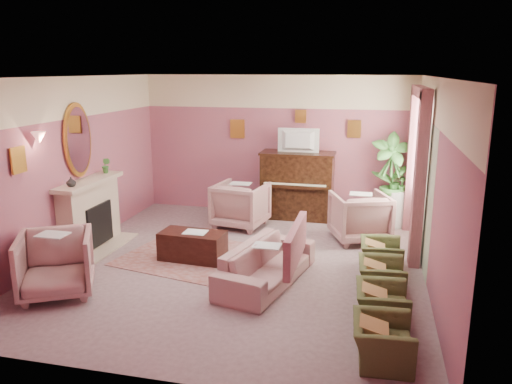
% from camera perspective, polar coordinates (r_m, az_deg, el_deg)
% --- Properties ---
extents(floor, '(5.50, 6.00, 0.01)m').
position_cam_1_polar(floor, '(7.72, -2.13, -8.26)').
color(floor, gray).
rests_on(floor, ground).
extents(ceiling, '(5.50, 6.00, 0.01)m').
position_cam_1_polar(ceiling, '(7.15, -2.33, 13.00)').
color(ceiling, silver).
rests_on(ceiling, wall_back).
extents(wall_back, '(5.50, 0.02, 2.80)m').
position_cam_1_polar(wall_back, '(10.19, 2.30, 5.35)').
color(wall_back, '#814F6E').
rests_on(wall_back, floor).
extents(wall_front, '(5.50, 0.02, 2.80)m').
position_cam_1_polar(wall_front, '(4.59, -12.31, -5.61)').
color(wall_front, '#814F6E').
rests_on(wall_front, floor).
extents(wall_left, '(0.02, 6.00, 2.80)m').
position_cam_1_polar(wall_left, '(8.46, -20.50, 2.72)').
color(wall_left, '#814F6E').
rests_on(wall_left, floor).
extents(wall_right, '(0.02, 6.00, 2.80)m').
position_cam_1_polar(wall_right, '(7.10, 19.69, 0.79)').
color(wall_right, '#814F6E').
rests_on(wall_right, floor).
extents(picture_rail_band, '(5.50, 0.01, 0.65)m').
position_cam_1_polar(picture_rail_band, '(10.07, 2.35, 11.39)').
color(picture_rail_band, beige).
rests_on(picture_rail_band, wall_back).
extents(stripe_panel, '(0.01, 3.00, 2.15)m').
position_cam_1_polar(stripe_panel, '(8.43, 18.51, 0.59)').
color(stripe_panel, '#B3C2A0').
rests_on(stripe_panel, wall_right).
extents(fireplace_surround, '(0.30, 1.40, 1.10)m').
position_cam_1_polar(fireplace_surround, '(8.73, -18.44, -2.53)').
color(fireplace_surround, '#C5AF95').
rests_on(fireplace_surround, floor).
extents(fireplace_inset, '(0.18, 0.72, 0.68)m').
position_cam_1_polar(fireplace_inset, '(8.72, -17.80, -3.53)').
color(fireplace_inset, black).
rests_on(fireplace_inset, floor).
extents(fire_ember, '(0.06, 0.54, 0.10)m').
position_cam_1_polar(fire_ember, '(8.75, -17.49, -4.68)').
color(fire_ember, '#EB5925').
rests_on(fire_ember, floor).
extents(mantel_shelf, '(0.40, 1.55, 0.07)m').
position_cam_1_polar(mantel_shelf, '(8.58, -18.56, 1.11)').
color(mantel_shelf, '#C5AF95').
rests_on(mantel_shelf, fireplace_surround).
extents(hearth, '(0.55, 1.50, 0.02)m').
position_cam_1_polar(hearth, '(8.79, -17.05, -6.00)').
color(hearth, '#C5AF95').
rests_on(hearth, floor).
extents(mirror_frame, '(0.04, 0.72, 1.20)m').
position_cam_1_polar(mirror_frame, '(8.54, -19.71, 5.61)').
color(mirror_frame, '#BF862E').
rests_on(mirror_frame, wall_left).
extents(mirror_glass, '(0.01, 0.60, 1.06)m').
position_cam_1_polar(mirror_glass, '(8.52, -19.57, 5.61)').
color(mirror_glass, silver).
rests_on(mirror_glass, wall_left).
extents(sconce_shade, '(0.20, 0.20, 0.16)m').
position_cam_1_polar(sconce_shade, '(7.61, -23.57, 5.72)').
color(sconce_shade, '#FF9D8B').
rests_on(sconce_shade, wall_left).
extents(piano, '(1.40, 0.60, 1.30)m').
position_cam_1_polar(piano, '(9.93, 4.73, 0.68)').
color(piano, black).
rests_on(piano, floor).
extents(piano_keyshelf, '(1.30, 0.12, 0.06)m').
position_cam_1_polar(piano_keyshelf, '(9.58, 4.43, 0.63)').
color(piano_keyshelf, black).
rests_on(piano_keyshelf, piano).
extents(piano_keys, '(1.20, 0.08, 0.02)m').
position_cam_1_polar(piano_keys, '(9.57, 4.43, 0.86)').
color(piano_keys, beige).
rests_on(piano_keys, piano).
extents(piano_top, '(1.45, 0.65, 0.04)m').
position_cam_1_polar(piano_top, '(9.81, 4.81, 4.44)').
color(piano_top, black).
rests_on(piano_top, piano).
extents(television, '(0.80, 0.12, 0.48)m').
position_cam_1_polar(television, '(9.71, 4.80, 6.08)').
color(television, black).
rests_on(television, piano).
extents(print_back_left, '(0.30, 0.03, 0.38)m').
position_cam_1_polar(print_back_left, '(10.29, -2.14, 7.23)').
color(print_back_left, '#BF862E').
rests_on(print_back_left, wall_back).
extents(print_back_right, '(0.26, 0.03, 0.34)m').
position_cam_1_polar(print_back_right, '(9.92, 11.16, 7.08)').
color(print_back_right, '#BF862E').
rests_on(print_back_right, wall_back).
extents(print_back_mid, '(0.22, 0.03, 0.26)m').
position_cam_1_polar(print_back_mid, '(9.99, 5.14, 8.60)').
color(print_back_mid, '#BF862E').
rests_on(print_back_mid, wall_back).
extents(print_left_wall, '(0.03, 0.28, 0.36)m').
position_cam_1_polar(print_left_wall, '(7.43, -25.52, 3.32)').
color(print_left_wall, '#BF862E').
rests_on(print_left_wall, wall_left).
extents(window_blind, '(0.03, 1.40, 1.80)m').
position_cam_1_polar(window_blind, '(8.56, 18.46, 5.05)').
color(window_blind, beige).
rests_on(window_blind, wall_right).
extents(curtain_left, '(0.16, 0.34, 2.60)m').
position_cam_1_polar(curtain_left, '(7.72, 18.20, 1.15)').
color(curtain_left, '#904D56').
rests_on(curtain_left, floor).
extents(curtain_right, '(0.16, 0.34, 2.60)m').
position_cam_1_polar(curtain_right, '(9.52, 17.35, 3.52)').
color(curtain_right, '#904D56').
rests_on(curtain_right, floor).
extents(pelmet, '(0.16, 2.20, 0.16)m').
position_cam_1_polar(pelmet, '(8.48, 18.36, 10.83)').
color(pelmet, '#904D56').
rests_on(pelmet, wall_right).
extents(mantel_plant, '(0.16, 0.16, 0.28)m').
position_cam_1_polar(mantel_plant, '(9.00, -16.77, 2.92)').
color(mantel_plant, '#3E8435').
rests_on(mantel_plant, mantel_shelf).
extents(mantel_vase, '(0.16, 0.16, 0.16)m').
position_cam_1_polar(mantel_vase, '(8.14, -20.38, 1.10)').
color(mantel_vase, beige).
rests_on(mantel_vase, mantel_shelf).
extents(area_rug, '(2.81, 2.26, 0.01)m').
position_cam_1_polar(area_rug, '(7.99, -5.84, -7.50)').
color(area_rug, '#915D58').
rests_on(area_rug, floor).
extents(coffee_table, '(1.03, 0.56, 0.45)m').
position_cam_1_polar(coffee_table, '(7.89, -7.24, -6.13)').
color(coffee_table, black).
rests_on(coffee_table, floor).
extents(table_paper, '(0.35, 0.28, 0.01)m').
position_cam_1_polar(table_paper, '(7.79, -6.95, -4.57)').
color(table_paper, silver).
rests_on(table_paper, coffee_table).
extents(sofa, '(0.63, 1.89, 0.76)m').
position_cam_1_polar(sofa, '(6.97, 1.24, -7.36)').
color(sofa, tan).
rests_on(sofa, floor).
extents(sofa_throw, '(0.10, 1.43, 0.53)m').
position_cam_1_polar(sofa_throw, '(6.83, 4.55, -5.92)').
color(sofa_throw, '#904D56').
rests_on(sofa_throw, sofa).
extents(floral_armchair_left, '(0.90, 0.90, 0.94)m').
position_cam_1_polar(floral_armchair_left, '(9.39, -1.76, -1.20)').
color(floral_armchair_left, tan).
rests_on(floral_armchair_left, floor).
extents(floral_armchair_right, '(0.90, 0.90, 0.94)m').
position_cam_1_polar(floral_armchair_right, '(8.80, 11.79, -2.53)').
color(floral_armchair_right, tan).
rests_on(floral_armchair_right, floor).
extents(floral_armchair_front, '(0.90, 0.90, 0.94)m').
position_cam_1_polar(floral_armchair_front, '(7.08, -21.95, -7.33)').
color(floral_armchair_front, tan).
rests_on(floral_armchair_front, floor).
extents(olive_chair_a, '(0.49, 0.69, 0.60)m').
position_cam_1_polar(olive_chair_a, '(5.39, 14.27, -15.51)').
color(olive_chair_a, '#4B552B').
rests_on(olive_chair_a, floor).
extents(olive_chair_b, '(0.49, 0.69, 0.60)m').
position_cam_1_polar(olive_chair_b, '(6.12, 14.19, -11.79)').
color(olive_chair_b, '#4B552B').
rests_on(olive_chair_b, floor).
extents(olive_chair_c, '(0.49, 0.69, 0.60)m').
position_cam_1_polar(olive_chair_c, '(6.87, 14.14, -8.87)').
color(olive_chair_c, '#4B552B').
rests_on(olive_chair_c, floor).
extents(olive_chair_d, '(0.49, 0.69, 0.60)m').
position_cam_1_polar(olive_chair_d, '(7.64, 14.09, -6.53)').
color(olive_chair_d, '#4B552B').
rests_on(olive_chair_d, floor).
extents(side_table, '(0.52, 0.52, 0.70)m').
position_cam_1_polar(side_table, '(9.82, 15.46, -1.74)').
color(side_table, silver).
rests_on(side_table, floor).
extents(side_plant_big, '(0.30, 0.30, 0.34)m').
position_cam_1_polar(side_plant_big, '(9.70, 15.65, 1.22)').
color(side_plant_big, '#3E8435').
rests_on(side_plant_big, side_table).
extents(side_plant_small, '(0.16, 0.16, 0.28)m').
position_cam_1_polar(side_plant_small, '(9.61, 16.38, 0.88)').
color(side_plant_small, '#3E8435').
rests_on(side_plant_small, side_table).
extents(palm_pot, '(0.34, 0.34, 0.34)m').
position_cam_1_polar(palm_pot, '(9.83, 14.85, -2.79)').
color(palm_pot, brown).
rests_on(palm_pot, floor).
extents(palm_plant, '(0.76, 0.76, 1.44)m').
position_cam_1_polar(palm_plant, '(9.62, 15.18, 2.30)').
color(palm_plant, '#3E8435').
rests_on(palm_plant, palm_pot).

